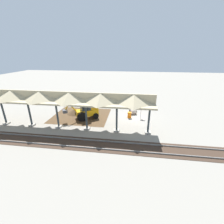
{
  "coord_description": "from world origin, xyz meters",
  "views": [
    {
      "loc": [
        0.46,
        21.46,
        9.26
      ],
      "look_at": [
        3.04,
        2.36,
        1.6
      ],
      "focal_mm": 24.0,
      "sensor_mm": 36.0,
      "label": 1
    }
  ],
  "objects_px": {
    "stop_sign": "(141,109)",
    "concrete_pipe": "(133,111)",
    "backhoe": "(86,111)",
    "traffic_barrel": "(129,115)"
  },
  "relations": [
    {
      "from": "stop_sign",
      "to": "concrete_pipe",
      "type": "relative_size",
      "value": 1.54
    },
    {
      "from": "concrete_pipe",
      "to": "traffic_barrel",
      "type": "xyz_separation_m",
      "value": [
        0.52,
        1.59,
        0.0
      ]
    },
    {
      "from": "backhoe",
      "to": "concrete_pipe",
      "type": "height_order",
      "value": "backhoe"
    },
    {
      "from": "stop_sign",
      "to": "backhoe",
      "type": "relative_size",
      "value": 0.42
    },
    {
      "from": "stop_sign",
      "to": "concrete_pipe",
      "type": "xyz_separation_m",
      "value": [
        1.16,
        -1.35,
        -0.99
      ]
    },
    {
      "from": "concrete_pipe",
      "to": "stop_sign",
      "type": "bearing_deg",
      "value": 130.66
    },
    {
      "from": "traffic_barrel",
      "to": "concrete_pipe",
      "type": "bearing_deg",
      "value": -108.21
    },
    {
      "from": "backhoe",
      "to": "concrete_pipe",
      "type": "bearing_deg",
      "value": -158.7
    },
    {
      "from": "stop_sign",
      "to": "concrete_pipe",
      "type": "distance_m",
      "value": 2.04
    },
    {
      "from": "stop_sign",
      "to": "backhoe",
      "type": "xyz_separation_m",
      "value": [
        8.08,
        1.35,
        -0.16
      ]
    }
  ]
}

